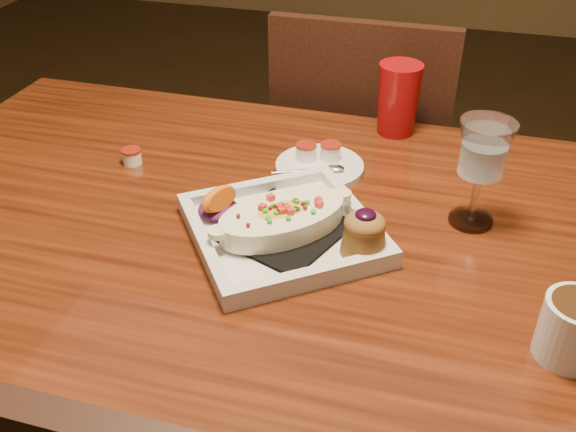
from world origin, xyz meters
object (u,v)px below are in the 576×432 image
(table, at_px, (297,285))
(plate, at_px, (290,225))
(saucer, at_px, (318,164))
(red_tumbler, at_px, (398,99))
(goblet, at_px, (483,155))
(coffee_mug, at_px, (576,328))
(chair_far, at_px, (362,173))

(table, bearing_deg, plate, -135.36)
(table, xyz_separation_m, plate, (-0.01, -0.01, 0.12))
(saucer, relative_size, red_tumbler, 1.13)
(goblet, bearing_deg, saucer, 160.59)
(plate, height_order, saucer, plate)
(table, height_order, coffee_mug, coffee_mug)
(plate, distance_m, saucer, 0.22)
(coffee_mug, height_order, goblet, goblet)
(coffee_mug, distance_m, goblet, 0.30)
(chair_far, xyz_separation_m, saucer, (-0.02, -0.42, 0.25))
(coffee_mug, bearing_deg, red_tumbler, 129.32)
(goblet, bearing_deg, chair_far, 116.32)
(table, relative_size, plate, 4.04)
(coffee_mug, bearing_deg, goblet, 127.47)
(plate, bearing_deg, coffee_mug, -56.21)
(table, bearing_deg, saucer, 95.00)
(plate, xyz_separation_m, red_tumbler, (0.10, 0.41, 0.04))
(goblet, xyz_separation_m, red_tumbler, (-0.16, 0.28, -0.05))
(chair_far, distance_m, goblet, 0.68)
(plate, bearing_deg, saucer, 55.61)
(goblet, distance_m, saucer, 0.31)
(plate, xyz_separation_m, coffee_mug, (0.39, -0.14, 0.02))
(table, height_order, goblet, goblet)
(coffee_mug, height_order, red_tumbler, red_tumbler)
(table, distance_m, red_tumbler, 0.44)
(chair_far, distance_m, coffee_mug, 0.91)
(chair_far, relative_size, saucer, 5.85)
(saucer, bearing_deg, goblet, -19.41)
(goblet, xyz_separation_m, saucer, (-0.27, 0.10, -0.11))
(coffee_mug, relative_size, goblet, 0.64)
(plate, xyz_separation_m, goblet, (0.26, 0.12, 0.09))
(saucer, bearing_deg, coffee_mug, -41.73)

